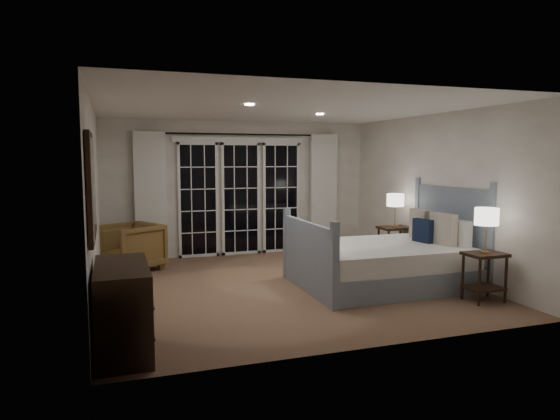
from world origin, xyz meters
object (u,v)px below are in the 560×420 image
object	(u,v)px
nightstand_left	(484,269)
lamp_right	(395,200)
bed	(387,261)
dresser	(123,308)
lamp_left	(487,217)
armchair	(131,247)
nightstand_right	(394,240)

from	to	relation	value
nightstand_left	lamp_right	size ratio (longest dim) A/B	1.12
bed	dresser	world-z (taller)	bed
bed	dresser	xyz separation A→B (m)	(-3.64, -1.36, 0.07)
lamp_left	lamp_right	bearing A→B (deg)	88.10
dresser	armchair	bearing A→B (deg)	86.58
nightstand_right	lamp_left	distance (m)	2.34
lamp_left	dresser	bearing A→B (deg)	-176.89
bed	armchair	distance (m)	4.05
armchair	dresser	distance (m)	3.51
nightstand_left	lamp_left	distance (m)	0.67
bed	nightstand_left	world-z (taller)	bed
bed	armchair	size ratio (longest dim) A/B	2.82
nightstand_right	lamp_left	size ratio (longest dim) A/B	1.16
dresser	bed	bearing A→B (deg)	20.53
lamp_left	armchair	xyz separation A→B (m)	(-4.17, 3.27, -0.70)
bed	nightstand_right	bearing A→B (deg)	53.96
lamp_left	nightstand_left	bearing A→B (deg)	-14.04
nightstand_left	lamp_left	size ratio (longest dim) A/B	1.10
nightstand_left	armchair	distance (m)	5.30
lamp_right	dresser	distance (m)	5.15
bed	nightstand_left	size ratio (longest dim) A/B	3.79
nightstand_right	lamp_right	xyz separation A→B (m)	(0.00, 0.00, 0.67)
lamp_left	lamp_right	size ratio (longest dim) A/B	1.02
nightstand_left	dresser	bearing A→B (deg)	-176.89
bed	nightstand_right	world-z (taller)	bed
nightstand_right	lamp_right	bearing A→B (deg)	14.04
nightstand_left	lamp_left	world-z (taller)	lamp_left
armchair	dresser	bearing A→B (deg)	-32.42
nightstand_left	nightstand_right	xyz separation A→B (m)	(0.07, 2.25, 0.02)
bed	lamp_left	bearing A→B (deg)	-56.61
lamp_left	armchair	bearing A→B (deg)	141.95
bed	armchair	world-z (taller)	bed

